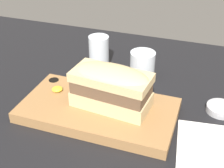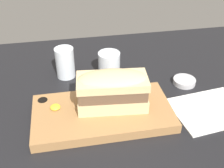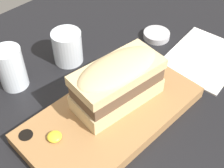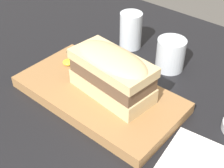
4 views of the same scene
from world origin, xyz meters
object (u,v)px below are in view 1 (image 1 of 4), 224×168
at_px(condiment_dish, 221,109).
at_px(sandwich, 111,86).
at_px(wine_glass, 142,66).
at_px(water_glass, 99,54).
at_px(serving_board, 98,110).

bearing_deg(condiment_dish, sandwich, -158.43).
bearing_deg(wine_glass, sandwich, -97.58).
bearing_deg(sandwich, water_glass, 118.24).
relative_size(serving_board, water_glass, 3.68).
height_order(sandwich, wine_glass, sandwich).
bearing_deg(sandwich, condiment_dish, 21.57).
relative_size(water_glass, wine_glass, 1.23).
distance_m(wine_glass, condiment_dish, 0.25).
height_order(water_glass, wine_glass, water_glass).
bearing_deg(wine_glass, serving_board, -105.11).
relative_size(water_glass, condiment_dish, 1.43).
distance_m(serving_board, wine_glass, 0.21).
bearing_deg(condiment_dish, serving_board, -158.40).
height_order(serving_board, condiment_dish, serving_board).
distance_m(sandwich, water_glass, 0.25).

